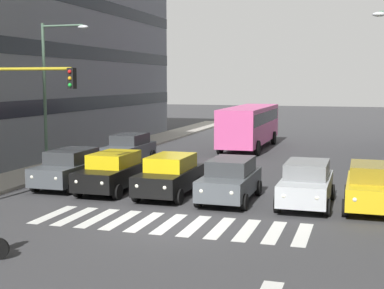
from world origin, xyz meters
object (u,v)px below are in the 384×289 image
at_px(car_5, 70,168).
at_px(bus_behind_traffic, 250,123).
at_px(car_4, 113,172).
at_px(car_2, 230,179).
at_px(traffic_light_gantry, 5,111).
at_px(car_0, 372,186).
at_px(car_3, 170,175).
at_px(street_lamp_right, 51,84).
at_px(car_row2_0, 129,148).
at_px(car_1, 306,183).

relative_size(car_5, bus_behind_traffic, 0.42).
height_order(car_4, car_5, same).
height_order(car_2, traffic_light_gantry, traffic_light_gantry).
bearing_deg(car_0, car_2, 1.46).
distance_m(car_0, traffic_light_gantry, 14.26).
bearing_deg(car_2, car_4, -3.64).
bearing_deg(traffic_light_gantry, bus_behind_traffic, -104.42).
xyz_separation_m(car_2, car_3, (2.67, -0.21, 0.00)).
bearing_deg(street_lamp_right, car_2, 163.58).
distance_m(car_5, street_lamp_right, 4.92).
relative_size(car_4, street_lamp_right, 0.59).
bearing_deg(car_row2_0, car_1, 143.33).
relative_size(bus_behind_traffic, street_lamp_right, 1.39).
height_order(car_3, traffic_light_gantry, traffic_light_gantry).
xyz_separation_m(traffic_light_gantry, street_lamp_right, (1.86, -6.39, 1.00)).
distance_m(car_1, car_row2_0, 13.87).
xyz_separation_m(car_2, car_5, (7.69, -0.74, 0.00)).
height_order(car_3, car_row2_0, same).
bearing_deg(bus_behind_traffic, car_0, 115.19).
xyz_separation_m(car_1, car_3, (5.71, -0.17, 0.00)).
bearing_deg(car_5, street_lamp_right, -44.65).
xyz_separation_m(car_3, car_5, (5.03, -0.53, 0.00)).
distance_m(car_row2_0, traffic_light_gantry, 12.13).
height_order(car_4, bus_behind_traffic, bus_behind_traffic).
xyz_separation_m(car_row2_0, street_lamp_right, (1.81, 5.41, 3.81)).
height_order(car_0, car_1, same).
relative_size(car_2, traffic_light_gantry, 0.81).
distance_m(car_1, car_2, 3.04).
bearing_deg(car_1, car_0, -177.69).
relative_size(traffic_light_gantry, street_lamp_right, 0.73).
distance_m(car_row2_0, bus_behind_traffic, 10.63).
bearing_deg(car_row2_0, car_3, 123.73).
height_order(car_1, car_row2_0, same).
bearing_deg(car_5, bus_behind_traffic, -106.76).
height_order(car_0, car_row2_0, same).
bearing_deg(car_1, car_2, 0.78).
bearing_deg(car_4, street_lamp_right, -29.63).
relative_size(bus_behind_traffic, traffic_light_gantry, 1.91).
bearing_deg(street_lamp_right, car_3, 159.48).
distance_m(car_4, bus_behind_traffic, 17.32).
height_order(car_4, car_row2_0, same).
height_order(car_5, bus_behind_traffic, bus_behind_traffic).
xyz_separation_m(car_2, car_4, (5.37, -0.34, 0.00)).
xyz_separation_m(car_3, bus_behind_traffic, (-0.00, -17.21, 0.97)).
xyz_separation_m(car_1, car_4, (8.41, -0.30, 0.00)).
relative_size(car_0, street_lamp_right, 0.59).
relative_size(car_1, bus_behind_traffic, 0.42).
distance_m(car_5, car_row2_0, 7.60).
distance_m(bus_behind_traffic, street_lamp_right, 16.45).
height_order(car_row2_0, traffic_light_gantry, traffic_light_gantry).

